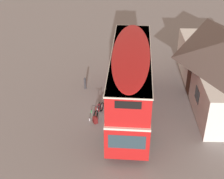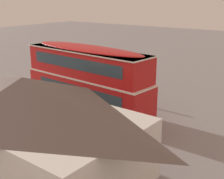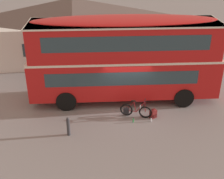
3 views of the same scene
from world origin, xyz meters
name	(u,v)px [view 1 (image 1 of 3)]	position (x,y,z in m)	size (l,w,h in m)	color
ground_plane	(113,112)	(0.00, 0.00, 0.00)	(120.00, 120.00, 0.00)	gray
double_decker_bus	(130,80)	(0.06, 1.10, 2.64)	(10.60, 3.40, 4.79)	black
touring_bicycle	(99,110)	(0.26, -1.02, 0.37)	(1.59, 0.75, 1.03)	black
backpack_on_ground	(95,120)	(1.21, -1.25, 0.26)	(0.40, 0.39, 0.50)	maroon
water_bottle_clear_plastic	(90,120)	(1.01, -1.63, 0.11)	(0.07, 0.07, 0.24)	silver
water_bottle_green_metal	(91,111)	(0.08, -1.55, 0.12)	(0.07, 0.07, 0.26)	green
kerb_bollard	(85,83)	(-3.20, -2.18, 0.50)	(0.16, 0.16, 0.97)	#333338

